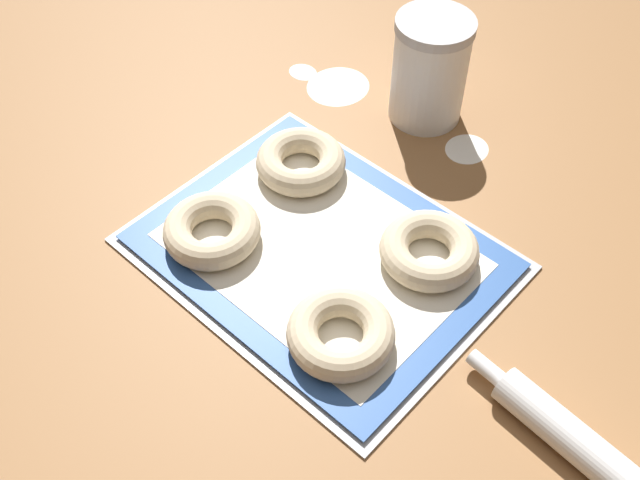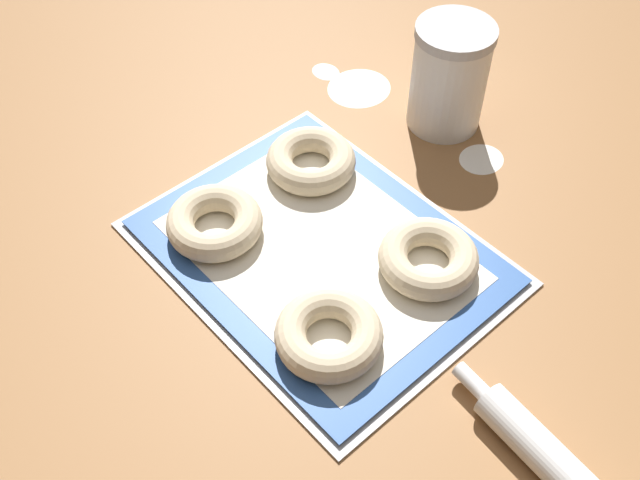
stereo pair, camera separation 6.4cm
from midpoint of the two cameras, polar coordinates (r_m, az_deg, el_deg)
The scene contains 11 objects.
ground_plane at distance 1.05m, azimuth -0.90°, elevation -0.86°, with size 2.80×2.80×0.00m, color olive.
baking_tray at distance 1.04m, azimuth -1.76°, elevation -1.03°, with size 0.49×0.38×0.01m.
baking_mat at distance 1.04m, azimuth -1.77°, elevation -0.84°, with size 0.46×0.35×0.00m.
bagel_front_left at distance 1.05m, azimuth -9.98°, elevation 0.68°, with size 0.14×0.14×0.04m.
bagel_front_right at distance 0.93m, azimuth -0.40°, elevation -7.20°, with size 0.14×0.14×0.04m.
bagel_back_left at distance 1.13m, azimuth -3.10°, elevation 5.94°, with size 0.14×0.14×0.04m.
bagel_back_right at distance 1.02m, azimuth 6.54°, elevation -0.85°, with size 0.14×0.14×0.04m.
flour_canister at distance 1.22m, azimuth 6.83°, elevation 12.73°, with size 0.12×0.12×0.18m.
flour_patch_near at distance 1.21m, azimuth 9.64°, elevation 6.84°, with size 0.07×0.07×0.00m.
flour_patch_far at distance 1.32m, azimuth -0.04°, elevation 11.63°, with size 0.10×0.11×0.00m.
flour_patch_side at distance 1.35m, azimuth -2.71°, elevation 12.66°, with size 0.05×0.04×0.00m.
Camera 1 is at (0.44, -0.51, 0.81)m, focal length 42.00 mm.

